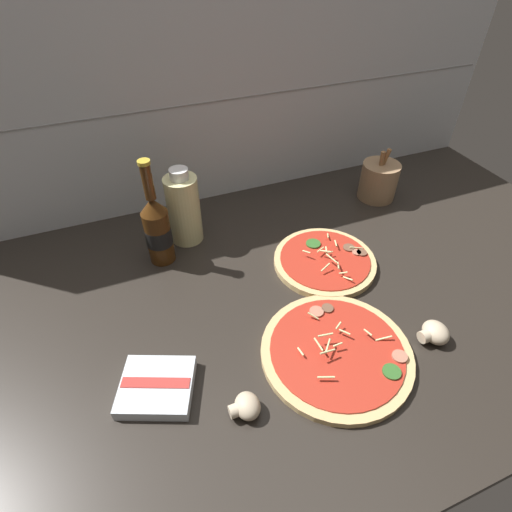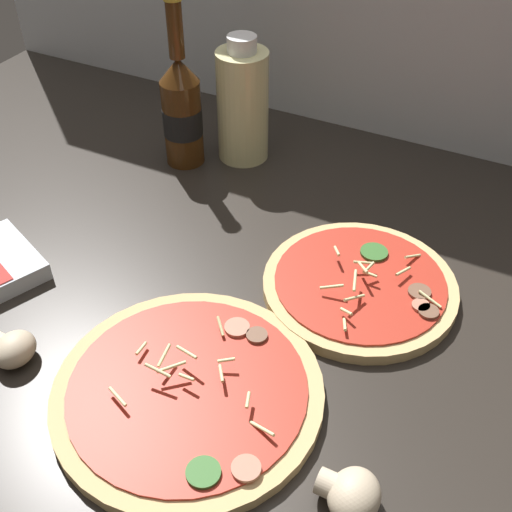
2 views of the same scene
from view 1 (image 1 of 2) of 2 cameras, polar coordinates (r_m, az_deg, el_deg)
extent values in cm
cube|color=#28231E|center=(90.12, 6.96, -5.82)|extent=(160.00, 90.00, 2.50)
cube|color=silver|center=(109.61, -3.38, 21.61)|extent=(160.00, 1.00, 60.00)
cube|color=gray|center=(109.12, -3.28, 21.52)|extent=(156.80, 0.16, 0.30)
cylinder|color=tan|center=(79.25, 11.37, -13.37)|extent=(28.66, 28.66, 1.41)
cylinder|color=#B22D1E|center=(78.56, 11.45, -13.01)|extent=(25.22, 25.22, 0.30)
cylinder|color=#B7755B|center=(83.36, 8.63, -7.85)|extent=(2.92, 2.92, 0.40)
cylinder|color=brown|center=(84.34, 10.17, -7.35)|extent=(2.45, 2.45, 0.40)
cylinder|color=#B7755B|center=(80.34, 19.84, -13.33)|extent=(2.85, 2.85, 0.40)
cylinder|color=#336628|center=(77.91, 18.82, -15.38)|extent=(3.33, 3.33, 0.40)
cylinder|color=beige|center=(76.19, 6.41, -13.42)|extent=(0.50, 2.01, 0.54)
cylinder|color=beige|center=(77.30, 9.90, -11.04)|extent=(2.89, 0.98, 0.62)
cylinder|color=beige|center=(80.30, 11.69, -9.71)|extent=(1.82, 1.25, 0.65)
cylinder|color=beige|center=(77.31, 11.59, -12.30)|extent=(1.91, 0.46, 0.62)
cylinder|color=beige|center=(73.61, 9.97, -16.69)|extent=(2.96, 1.48, 0.47)
cylinder|color=beige|center=(76.42, 10.23, -12.54)|extent=(2.47, 2.58, 0.69)
cylinder|color=beige|center=(75.27, 10.19, -13.29)|extent=(3.09, 0.38, 0.71)
cylinder|color=beige|center=(81.61, 17.77, -11.14)|extent=(3.17, 1.26, 1.27)
cylinder|color=beige|center=(80.58, 15.69, -10.46)|extent=(0.95, 1.84, 0.46)
cylinder|color=beige|center=(79.65, 12.56, -10.55)|extent=(1.63, 2.02, 0.43)
cylinder|color=beige|center=(81.69, 8.15, -8.45)|extent=(1.93, 1.96, 1.16)
cylinder|color=beige|center=(76.23, 8.93, -12.35)|extent=(0.67, 2.88, 0.85)
cylinder|color=tan|center=(96.25, 9.76, -0.78)|extent=(24.07, 24.07, 1.52)
cylinder|color=#B22D1E|center=(95.66, 9.82, -0.37)|extent=(21.18, 21.18, 0.30)
cylinder|color=brown|center=(99.34, 13.12, 1.17)|extent=(2.78, 2.78, 0.40)
cylinder|color=#B7755B|center=(98.40, 14.18, 0.50)|extent=(2.15, 2.15, 0.40)
cylinder|color=brown|center=(98.62, 14.86, 0.46)|extent=(2.45, 2.45, 0.40)
cylinder|color=#336628|center=(98.94, 8.18, 1.76)|extent=(3.58, 3.58, 0.40)
cylinder|color=beige|center=(92.65, 10.74, -0.32)|extent=(1.32, 3.30, 0.65)
cylinder|color=beige|center=(98.64, 11.34, 1.77)|extent=(1.37, 2.66, 0.74)
cylinder|color=beige|center=(90.81, 13.00, -3.16)|extent=(1.28, 2.50, 1.08)
cylinder|color=beige|center=(92.33, 11.68, -1.35)|extent=(1.88, 3.02, 1.29)
cylinder|color=beige|center=(101.59, 10.25, 2.89)|extent=(1.74, 2.67, 1.27)
cylinder|color=beige|center=(99.41, 14.13, 1.15)|extent=(3.17, 1.43, 0.80)
cylinder|color=beige|center=(94.09, 7.22, 0.60)|extent=(1.48, 1.82, 0.58)
cylinder|color=beige|center=(91.25, 12.25, -2.23)|extent=(1.83, 1.15, 0.86)
cylinder|color=beige|center=(91.26, 9.89, -1.60)|extent=(2.80, 1.26, 1.13)
cylinder|color=beige|center=(95.73, 9.19, 0.89)|extent=(2.47, 1.43, 0.57)
cylinder|color=beige|center=(95.25, 10.02, 0.83)|extent=(1.04, 1.95, 0.97)
cylinder|color=beige|center=(94.38, 9.97, 0.66)|extent=(2.03, 2.45, 1.18)
cylinder|color=beige|center=(95.28, 10.40, 0.49)|extent=(1.85, 0.43, 0.41)
cylinder|color=#47280F|center=(95.18, -13.70, 2.72)|extent=(6.06, 6.06, 13.55)
cone|color=#47280F|center=(90.23, -14.56, 6.99)|extent=(6.06, 6.06, 3.67)
cylinder|color=#47280F|center=(87.16, -15.21, 10.19)|extent=(2.30, 2.30, 8.16)
cylinder|color=gold|center=(85.04, -15.75, 12.76)|extent=(2.65, 2.65, 0.80)
cylinder|color=black|center=(95.02, -13.72, 2.85)|extent=(6.12, 6.12, 4.33)
cylinder|color=beige|center=(99.29, -10.25, 6.49)|extent=(8.00, 8.00, 17.40)
cylinder|color=white|center=(94.10, -10.97, 11.43)|extent=(4.40, 4.40, 2.37)
cylinder|color=beige|center=(85.15, 23.16, -10.44)|extent=(2.51, 2.51, 2.51)
ellipsoid|color=#C6B293|center=(86.43, 24.28, -9.92)|extent=(4.74, 5.58, 3.91)
cylinder|color=beige|center=(70.67, -2.87, -21.14)|extent=(2.28, 2.28, 2.28)
ellipsoid|color=#C6B293|center=(70.96, -1.22, -20.62)|extent=(4.30, 5.06, 3.54)
cylinder|color=#9E7A56|center=(121.10, 17.10, 10.21)|extent=(10.52, 10.52, 10.54)
cylinder|color=olive|center=(119.27, 17.52, 12.07)|extent=(3.39, 2.84, 10.92)
cylinder|color=olive|center=(118.67, 17.35, 11.78)|extent=(1.86, 2.12, 10.30)
cube|color=silver|center=(75.36, -13.99, -17.66)|extent=(15.85, 15.21, 2.40)
cube|color=#B73833|center=(74.29, -14.16, -17.15)|extent=(11.73, 6.43, 0.16)
camera|label=2|loc=(0.57, 66.20, 8.27)|focal=45.00mm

